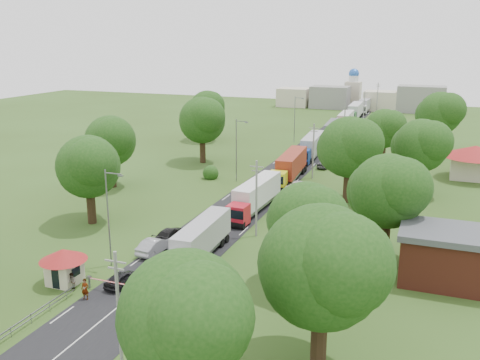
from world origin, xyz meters
The scene contains 46 objects.
ground centered at (0.00, 0.00, 0.00)m, with size 260.00×260.00×0.00m, color #304918.
road centered at (0.00, 20.00, 0.00)m, with size 8.00×200.00×0.04m, color black.
boom_barrier centered at (-1.36, -25.00, 0.89)m, with size 9.22×0.35×1.18m.
guard_booth centered at (-7.20, -25.00, 2.16)m, with size 4.40×4.40×3.45m.
guard_rail centered at (-5.00, -35.00, 0.00)m, with size 0.10×17.00×1.70m, color slate, non-canonical shape.
info_sign centered at (5.20, 35.00, 3.00)m, with size 0.12×3.10×4.10m.
pole_0 centered at (5.50, -35.00, 4.68)m, with size 1.60×0.24×9.00m.
pole_1 centered at (5.50, -7.00, 4.68)m, with size 1.60×0.24×9.00m.
pole_2 centered at (5.50, 21.00, 4.68)m, with size 1.60×0.24×9.00m.
pole_3 centered at (5.50, 49.00, 4.68)m, with size 1.60×0.24×9.00m.
pole_4 centered at (5.50, 77.00, 4.68)m, with size 1.60×0.24×9.00m.
pole_5 centered at (5.50, 105.00, 4.68)m, with size 1.60×0.24×9.00m.
lamp_0 centered at (-5.35, -20.00, 5.55)m, with size 2.03×0.22×10.00m.
lamp_1 centered at (-5.35, 15.00, 5.55)m, with size 2.03×0.22×10.00m.
lamp_2 centered at (-5.35, 50.00, 5.55)m, with size 2.03×0.22×10.00m.
tree_0 centered at (11.99, -37.84, 7.22)m, with size 8.80×8.80×11.07m.
tree_1 centered at (17.99, -29.83, 7.85)m, with size 9.60×9.60×12.05m.
tree_2 centered at (13.99, -17.86, 6.60)m, with size 8.00×8.00×10.10m.
tree_3 centered at (19.99, -7.84, 7.22)m, with size 8.80×8.80×11.07m.
tree_4 centered at (12.99, 10.17, 7.85)m, with size 9.60×9.60×12.05m.
tree_5 centered at (21.99, 18.16, 7.22)m, with size 8.80×8.80×11.07m.
tree_6 centered at (14.99, 35.14, 6.60)m, with size 8.00×8.00×10.10m.
tree_7 centered at (23.99, 50.17, 7.85)m, with size 9.60×9.60×12.05m.
tree_10 centered at (-15.01, -9.84, 7.22)m, with size 8.80×8.80×11.07m.
tree_11 centered at (-22.01, 5.16, 7.22)m, with size 8.80×8.80×11.07m.
tree_12 centered at (-16.01, 25.17, 7.85)m, with size 9.60×9.60×12.05m.
tree_13 centered at (-24.01, 45.16, 7.22)m, with size 8.80×8.80×11.07m.
house_brick centered at (26.00, -12.00, 2.65)m, with size 8.60×6.60×5.20m.
house_cream centered at (30.00, 30.00, 3.64)m, with size 10.08×10.08×5.80m.
distant_town centered at (0.68, 110.00, 3.49)m, with size 52.00×8.00×8.00m.
church centered at (-4.00, 118.00, 5.39)m, with size 5.00×5.00×12.30m.
truck_0 centered at (2.15, -15.49, 2.01)m, with size 2.72×13.68×3.78m.
truck_1 centered at (2.37, 1.53, 2.11)m, with size 2.95×14.41×3.98m.
truck_2 centered at (2.37, 18.44, 2.27)m, with size 3.46×15.53×4.29m.
truck_3 centered at (1.72, 35.84, 2.24)m, with size 3.39×15.27×4.22m.
truck_4 centered at (1.95, 54.35, 2.19)m, with size 3.32×14.93×4.12m.
truck_5 centered at (2.05, 69.76, 2.22)m, with size 3.02×15.12×4.18m.
truck_6 centered at (1.61, 87.78, 2.30)m, with size 3.03×15.69×4.34m.
truck_7 centered at (2.18, 104.13, 2.17)m, with size 3.04×14.77×4.08m.
car_lane_front centered at (-1.95, -23.50, 0.66)m, with size 1.57×3.90×1.33m, color black.
car_lane_mid centered at (-3.00, -15.59, 0.81)m, with size 1.71×4.92×1.62m, color gray.
car_lane_rear centered at (-3.00, -12.00, 0.76)m, with size 2.14×5.26×1.53m, color black.
car_verge_near centered at (5.50, 12.61, 0.83)m, with size 2.76×5.98×1.66m, color silver.
car_verge_far centered at (5.72, 29.06, 0.81)m, with size 1.91×4.74×1.61m, color #5D5E65.
pedestrian_near centered at (-3.43, -27.01, 0.97)m, with size 0.71×0.47×1.95m, color gray.
pedestrian_booth centered at (-5.62, -26.00, 0.84)m, with size 0.82×0.64×1.68m, color gray.
Camera 1 is at (24.47, -62.10, 22.42)m, focal length 40.00 mm.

